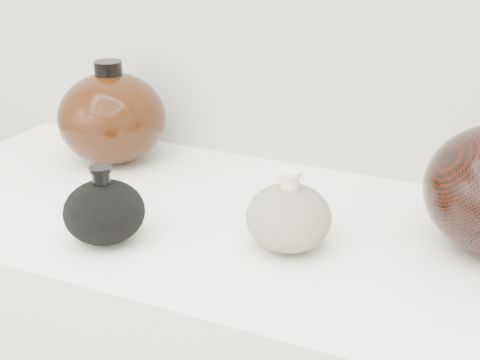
% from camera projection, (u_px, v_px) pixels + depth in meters
% --- Properties ---
extents(black_gourd_vase, '(0.12, 0.12, 0.11)m').
position_uv_depth(black_gourd_vase, '(104.00, 211.00, 0.93)').
color(black_gourd_vase, black).
rests_on(black_gourd_vase, display_counter).
extents(cream_gourd_vase, '(0.15, 0.15, 0.12)m').
position_uv_depth(cream_gourd_vase, '(289.00, 217.00, 0.91)').
color(cream_gourd_vase, beige).
rests_on(cream_gourd_vase, display_counter).
extents(left_round_pot, '(0.23, 0.23, 0.18)m').
position_uv_depth(left_round_pot, '(112.00, 118.00, 1.19)').
color(left_round_pot, black).
rests_on(left_round_pot, display_counter).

